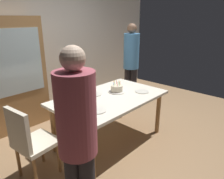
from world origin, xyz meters
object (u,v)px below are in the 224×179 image
(plate_near_guest, at_px, (142,91))
(person_celebrant, at_px, (78,136))
(chair_spindle_back, at_px, (82,99))
(china_cabinet, at_px, (10,75))
(dining_table, at_px, (110,102))
(plate_far_side, at_px, (95,94))
(plate_near_celebrant, at_px, (98,110))
(birthday_cake, at_px, (117,89))
(chair_upholstered, at_px, (29,140))
(person_guest, at_px, (131,61))

(plate_near_guest, relative_size, person_celebrant, 0.13)
(chair_spindle_back, height_order, china_cabinet, china_cabinet)
(dining_table, distance_m, plate_far_side, 0.26)
(plate_near_celebrant, height_order, plate_far_side, same)
(dining_table, distance_m, chair_spindle_back, 0.87)
(birthday_cake, distance_m, plate_near_guest, 0.40)
(dining_table, distance_m, chair_upholstered, 1.24)
(china_cabinet, bearing_deg, plate_near_celebrant, -79.93)
(plate_near_guest, xyz_separation_m, person_celebrant, (-1.73, -0.57, 0.21))
(plate_far_side, height_order, person_celebrant, person_celebrant)
(person_celebrant, bearing_deg, person_guest, 29.32)
(birthday_cake, xyz_separation_m, person_celebrant, (-1.46, -0.87, 0.17))
(plate_near_guest, xyz_separation_m, person_guest, (0.83, 0.87, 0.25))
(chair_upholstered, relative_size, person_guest, 0.54)
(birthday_cake, bearing_deg, person_guest, 27.51)
(birthday_cake, relative_size, plate_far_side, 1.27)
(chair_spindle_back, xyz_separation_m, china_cabinet, (-0.91, 0.72, 0.49))
(dining_table, relative_size, china_cabinet, 0.88)
(plate_near_celebrant, relative_size, china_cabinet, 0.12)
(chair_upholstered, bearing_deg, dining_table, -5.79)
(chair_spindle_back, distance_m, person_guest, 1.33)
(chair_spindle_back, bearing_deg, chair_upholstered, -152.48)
(plate_near_celebrant, height_order, person_guest, person_guest)
(plate_far_side, height_order, plate_near_guest, same)
(chair_upholstered, bearing_deg, plate_far_side, 5.28)
(dining_table, xyz_separation_m, birthday_cake, (0.23, 0.07, 0.13))
(chair_spindle_back, distance_m, person_celebrant, 2.19)
(plate_near_celebrant, relative_size, person_celebrant, 0.13)
(person_celebrant, bearing_deg, china_cabinet, 79.21)
(plate_near_celebrant, distance_m, plate_near_guest, 0.97)
(chair_spindle_back, xyz_separation_m, chair_upholstered, (-1.36, -0.71, 0.07))
(plate_far_side, distance_m, plate_near_guest, 0.75)
(birthday_cake, xyz_separation_m, plate_near_celebrant, (-0.69, -0.30, -0.04))
(birthday_cake, bearing_deg, china_cabinet, 124.15)
(chair_upholstered, bearing_deg, person_guest, 11.34)
(plate_near_guest, distance_m, chair_upholstered, 1.78)
(chair_upholstered, distance_m, person_guest, 2.65)
(plate_near_celebrant, height_order, plate_near_guest, same)
(plate_near_guest, xyz_separation_m, chair_upholstered, (-1.73, 0.36, -0.23))
(person_guest, bearing_deg, person_celebrant, -150.68)
(plate_near_guest, distance_m, chair_spindle_back, 1.17)
(plate_far_side, relative_size, plate_near_guest, 1.00)
(chair_spindle_back, xyz_separation_m, person_celebrant, (-1.36, -1.64, 0.51))
(dining_table, bearing_deg, plate_near_celebrant, -153.50)
(birthday_cake, bearing_deg, chair_spindle_back, 97.20)
(birthday_cake, relative_size, plate_near_celebrant, 1.27)
(plate_near_guest, xyz_separation_m, chair_spindle_back, (-0.37, 1.07, -0.30))
(chair_upholstered, distance_m, china_cabinet, 1.56)
(china_cabinet, bearing_deg, person_guest, -23.55)
(plate_near_guest, bearing_deg, china_cabinet, 125.69)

